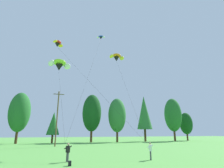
{
  "coord_description": "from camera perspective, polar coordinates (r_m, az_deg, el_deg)",
  "views": [
    {
      "loc": [
        -6.83,
        0.9,
        2.66
      ],
      "look_at": [
        0.81,
        24.07,
        9.23
      ],
      "focal_mm": 29.02,
      "sensor_mm": 36.0,
      "label": 1
    }
  ],
  "objects": [
    {
      "name": "treeline_tree_g",
      "position": [
        54.91,
        1.61,
        -9.79
      ],
      "size": [
        5.24,
        5.24,
        12.73
      ],
      "color": "#472D19",
      "rests_on": "ground_plane"
    },
    {
      "name": "backpack",
      "position": [
        16.69,
        -13.18,
        -23.17
      ],
      "size": [
        0.25,
        0.32,
        0.4
      ],
      "primitive_type": "cube",
      "rotation": [
        0.0,
        0.0,
        1.55
      ],
      "color": "black",
      "rests_on": "ground_plane"
    },
    {
      "name": "parafoil_kite_far_lime_white",
      "position": [
        30.81,
        -16.24,
        5.83
      ],
      "size": [
        3.89,
        11.54,
        12.71
      ],
      "color": "#93D633"
    },
    {
      "name": "kite_flyer_mid",
      "position": [
        19.92,
        11.99,
        -19.55
      ],
      "size": [
        0.69,
        0.72,
        1.69
      ],
      "color": "#4C4C51",
      "rests_on": "ground_plane"
    },
    {
      "name": "parafoil_kite_mid_orange",
      "position": [
        30.65,
        1.47,
        8.41
      ],
      "size": [
        2.81,
        9.68,
        13.91
      ],
      "color": "orange"
    },
    {
      "name": "treeline_tree_h",
      "position": [
        59.91,
        10.1,
        -8.84
      ],
      "size": [
        4.73,
        4.73,
        14.24
      ],
      "color": "#472D19",
      "rests_on": "ground_plane"
    },
    {
      "name": "treeline_tree_d",
      "position": [
        52.63,
        -27.11,
        -7.87
      ],
      "size": [
        5.26,
        5.26,
        12.83
      ],
      "color": "#472D19",
      "rests_on": "ground_plane"
    },
    {
      "name": "utility_pole",
      "position": [
        39.35,
        -16.91,
        -9.81
      ],
      "size": [
        2.2,
        0.26,
        11.13
      ],
      "color": "brown",
      "rests_on": "ground_plane"
    },
    {
      "name": "parafoil_kite_high_blue_white",
      "position": [
        45.27,
        -3.54,
        14.44
      ],
      "size": [
        9.4,
        20.45,
        23.86
      ],
      "color": "blue"
    },
    {
      "name": "treeline_tree_e",
      "position": [
        51.75,
        -17.98,
        -11.74
      ],
      "size": [
        3.37,
        3.37,
        8.02
      ],
      "color": "#472D19",
      "rests_on": "ground_plane"
    },
    {
      "name": "kite_flyer_near",
      "position": [
        18.78,
        -13.75,
        -19.74
      ],
      "size": [
        0.73,
        0.75,
        1.69
      ],
      "color": "#4C4C51",
      "rests_on": "ground_plane"
    },
    {
      "name": "treeline_tree_j",
      "position": [
        70.8,
        22.3,
        -11.44
      ],
      "size": [
        4.39,
        4.39,
        9.58
      ],
      "color": "#472D19",
      "rests_on": "ground_plane"
    },
    {
      "name": "parafoil_kite_low_red_yellow",
      "position": [
        33.17,
        -16.69,
        12.09
      ],
      "size": [
        10.5,
        13.51,
        16.37
      ],
      "color": "red"
    },
    {
      "name": "treeline_tree_i",
      "position": [
        64.54,
        18.65,
        -9.2
      ],
      "size": [
        5.54,
        5.54,
        13.86
      ],
      "color": "#472D19",
      "rests_on": "ground_plane"
    },
    {
      "name": "treeline_tree_f",
      "position": [
        54.54,
        -6.37,
        -9.01
      ],
      "size": [
        5.52,
        5.52,
        13.77
      ],
      "color": "#472D19",
      "rests_on": "ground_plane"
    }
  ]
}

